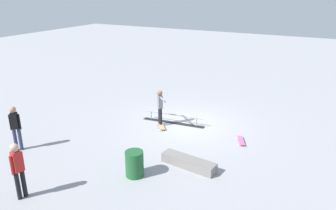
{
  "coord_description": "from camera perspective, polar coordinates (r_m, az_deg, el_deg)",
  "views": [
    {
      "loc": [
        -5.44,
        11.94,
        5.67
      ],
      "look_at": [
        0.57,
        0.62,
        1.0
      ],
      "focal_mm": 34.99,
      "sensor_mm": 36.0,
      "label": 1
    }
  ],
  "objects": [
    {
      "name": "skateboard_main",
      "position": [
        13.94,
        -1.19,
        -3.67
      ],
      "size": [
        0.66,
        0.74,
        0.09
      ],
      "rotation": [
        0.0,
        0.0,
        5.4
      ],
      "color": "tan",
      "rests_on": "ground_plane"
    },
    {
      "name": "bystander_black_shirt",
      "position": [
        12.95,
        -25.04,
        -3.31
      ],
      "size": [
        0.35,
        0.29,
        1.69
      ],
      "rotation": [
        0.0,
        0.0,
        0.66
      ],
      "color": "#2D3351",
      "rests_on": "ground_plane"
    },
    {
      "name": "bystander_red_shirt",
      "position": [
        10.06,
        -24.68,
        -9.93
      ],
      "size": [
        0.24,
        0.39,
        1.7
      ],
      "rotation": [
        0.0,
        0.0,
        1.37
      ],
      "color": "black",
      "rests_on": "ground_plane"
    },
    {
      "name": "ground_plane",
      "position": [
        14.3,
        3.19,
        -3.38
      ],
      "size": [
        60.0,
        60.0,
        0.0
      ],
      "primitive_type": "plane",
      "color": "#9E9EA3"
    },
    {
      "name": "trash_bin",
      "position": [
        10.48,
        -5.86,
        -10.15
      ],
      "size": [
        0.58,
        0.58,
        0.85
      ],
      "primitive_type": "cylinder",
      "color": "#1E592D",
      "rests_on": "ground_plane"
    },
    {
      "name": "loose_skateboard_pink",
      "position": [
        12.98,
        12.59,
        -6.04
      ],
      "size": [
        0.5,
        0.81,
        0.09
      ],
      "rotation": [
        0.0,
        0.0,
        1.98
      ],
      "color": "#E05993",
      "rests_on": "ground_plane"
    },
    {
      "name": "skate_ledge",
      "position": [
        11.04,
        3.6,
        -9.98
      ],
      "size": [
        1.95,
        0.68,
        0.32
      ],
      "primitive_type": "cube",
      "rotation": [
        0.0,
        0.0,
        -0.12
      ],
      "color": "gray",
      "rests_on": "ground_plane"
    },
    {
      "name": "grind_rail",
      "position": [
        14.36,
        0.94,
        -2.47
      ],
      "size": [
        2.83,
        0.54,
        0.42
      ],
      "rotation": [
        0.0,
        0.0,
        0.11
      ],
      "color": "black",
      "rests_on": "ground_plane"
    },
    {
      "name": "skater_main",
      "position": [
        13.84,
        -1.4,
        -0.07
      ],
      "size": [
        0.99,
        0.91,
        1.58
      ],
      "rotation": [
        0.0,
        0.0,
        5.55
      ],
      "color": "black",
      "rests_on": "ground_plane"
    }
  ]
}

